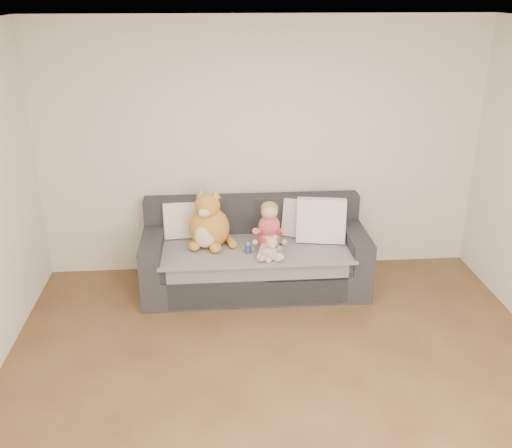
{
  "coord_description": "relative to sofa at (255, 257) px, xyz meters",
  "views": [
    {
      "loc": [
        -0.5,
        -3.09,
        2.83
      ],
      "look_at": [
        -0.11,
        1.87,
        0.75
      ],
      "focal_mm": 40.0,
      "sensor_mm": 36.0,
      "label": 1
    }
  ],
  "objects": [
    {
      "name": "room_shell",
      "position": [
        0.11,
        -1.64,
        0.99
      ],
      "size": [
        5.0,
        5.0,
        5.0
      ],
      "color": "brown",
      "rests_on": "ground"
    },
    {
      "name": "teddy_bear",
      "position": [
        0.12,
        -0.41,
        0.26
      ],
      "size": [
        0.2,
        0.15,
        0.25
      ],
      "rotation": [
        0.0,
        0.0,
        0.22
      ],
      "color": "tan",
      "rests_on": "sofa"
    },
    {
      "name": "cushion_right_back",
      "position": [
        0.51,
        0.11,
        0.35
      ],
      "size": [
        0.45,
        0.36,
        0.39
      ],
      "rotation": [
        0.0,
        0.0,
        -0.5
      ],
      "color": "silver",
      "rests_on": "sofa"
    },
    {
      "name": "cushion_left",
      "position": [
        -0.7,
        0.21,
        0.35
      ],
      "size": [
        0.41,
        0.2,
        0.38
      ],
      "rotation": [
        0.0,
        0.0,
        0.06
      ],
      "color": "silver",
      "rests_on": "sofa"
    },
    {
      "name": "sippy_cup",
      "position": [
        -0.08,
        -0.23,
        0.22
      ],
      "size": [
        0.1,
        0.08,
        0.11
      ],
      "rotation": [
        0.0,
        0.0,
        -0.27
      ],
      "color": "#3F338D",
      "rests_on": "sofa"
    },
    {
      "name": "plush_cow",
      "position": [
        0.17,
        -0.36,
        0.23
      ],
      "size": [
        0.14,
        0.2,
        0.16
      ],
      "rotation": [
        0.0,
        0.0,
        0.39
      ],
      "color": "white",
      "rests_on": "sofa"
    },
    {
      "name": "plush_cat",
      "position": [
        -0.45,
        -0.04,
        0.39
      ],
      "size": [
        0.47,
        0.42,
        0.61
      ],
      "rotation": [
        0.0,
        0.0,
        -0.29
      ],
      "color": "#B56D28",
      "rests_on": "sofa"
    },
    {
      "name": "toddler",
      "position": [
        0.13,
        -0.15,
        0.36
      ],
      "size": [
        0.34,
        0.48,
        0.47
      ],
      "rotation": [
        0.0,
        0.0,
        -0.07
      ],
      "color": "#D9554C",
      "rests_on": "sofa"
    },
    {
      "name": "sofa",
      "position": [
        0.0,
        0.0,
        0.0
      ],
      "size": [
        2.2,
        0.94,
        0.85
      ],
      "color": "#2A2A2F",
      "rests_on": "ground"
    },
    {
      "name": "cushion_right_front",
      "position": [
        0.66,
        -0.01,
        0.38
      ],
      "size": [
        0.51,
        0.3,
        0.45
      ],
      "rotation": [
        0.0,
        0.0,
        -0.17
      ],
      "color": "silver",
      "rests_on": "sofa"
    }
  ]
}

